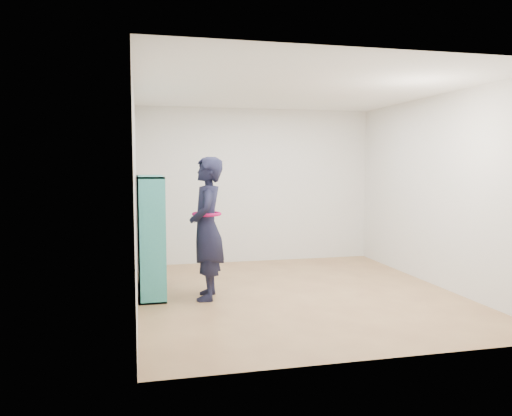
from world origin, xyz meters
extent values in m
plane|color=#8E6340|center=(0.00, 0.00, 0.00)|extent=(4.50, 4.50, 0.00)
plane|color=white|center=(0.00, 0.00, 2.60)|extent=(4.50, 4.50, 0.00)
cube|color=silver|center=(-2.00, 0.00, 1.30)|extent=(0.02, 4.50, 2.60)
cube|color=silver|center=(2.00, 0.00, 1.30)|extent=(0.02, 4.50, 2.60)
cube|color=silver|center=(0.00, 2.25, 1.30)|extent=(4.00, 0.02, 2.60)
cube|color=silver|center=(0.00, -2.25, 1.30)|extent=(4.00, 0.02, 2.60)
cube|color=teal|center=(-1.82, -0.09, 0.76)|extent=(0.33, 0.02, 1.52)
cube|color=teal|center=(-1.82, 1.02, 0.76)|extent=(0.33, 0.02, 1.52)
cube|color=teal|center=(-1.82, 0.46, 0.01)|extent=(0.33, 1.14, 0.02)
cube|color=teal|center=(-1.82, 0.46, 1.51)|extent=(0.33, 1.14, 0.02)
cube|color=teal|center=(-1.98, 0.46, 0.76)|extent=(0.02, 1.14, 1.52)
cube|color=teal|center=(-1.82, 0.28, 0.76)|extent=(0.31, 0.02, 1.47)
cube|color=teal|center=(-1.82, 0.65, 0.76)|extent=(0.31, 0.02, 1.47)
cube|color=teal|center=(-1.82, 0.46, 0.39)|extent=(0.31, 1.09, 0.02)
cube|color=teal|center=(-1.82, 0.46, 0.76)|extent=(0.31, 1.09, 0.02)
cube|color=teal|center=(-1.82, 0.46, 1.13)|extent=(0.31, 1.09, 0.02)
cube|color=beige|center=(-1.80, 0.09, 0.08)|extent=(0.21, 0.13, 0.08)
cube|color=black|center=(-1.80, 0.04, 0.52)|extent=(0.17, 0.15, 0.23)
cube|color=maroon|center=(-1.80, 0.04, 0.87)|extent=(0.17, 0.15, 0.20)
cube|color=silver|center=(-1.80, 0.09, 1.18)|extent=(0.21, 0.13, 0.08)
cube|color=navy|center=(-1.80, 0.41, 0.17)|extent=(0.17, 0.15, 0.28)
cube|color=brown|center=(-1.80, 0.41, 0.51)|extent=(0.17, 0.15, 0.22)
cube|color=#BFB28C|center=(-1.80, 0.46, 0.81)|extent=(0.21, 0.13, 0.08)
cube|color=#26594C|center=(-1.80, 0.41, 1.24)|extent=(0.17, 0.15, 0.20)
cube|color=beige|center=(-1.80, 0.77, 0.18)|extent=(0.17, 0.15, 0.28)
cube|color=black|center=(-1.80, 0.82, 0.43)|extent=(0.21, 0.13, 0.05)
cube|color=maroon|center=(-1.80, 0.77, 0.88)|extent=(0.17, 0.15, 0.23)
cube|color=silver|center=(-1.80, 0.77, 1.27)|extent=(0.17, 0.15, 0.25)
imported|color=black|center=(-1.16, 0.03, 0.88)|extent=(0.52, 0.70, 1.76)
torus|color=#B20D50|center=(-1.16, 0.03, 1.06)|extent=(0.42, 0.42, 0.04)
cube|color=silver|center=(-1.29, 0.16, 0.99)|extent=(0.01, 0.08, 0.12)
cube|color=black|center=(-1.29, 0.16, 0.99)|extent=(0.01, 0.08, 0.12)
camera|label=1|loc=(-1.96, -6.03, 1.66)|focal=35.00mm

